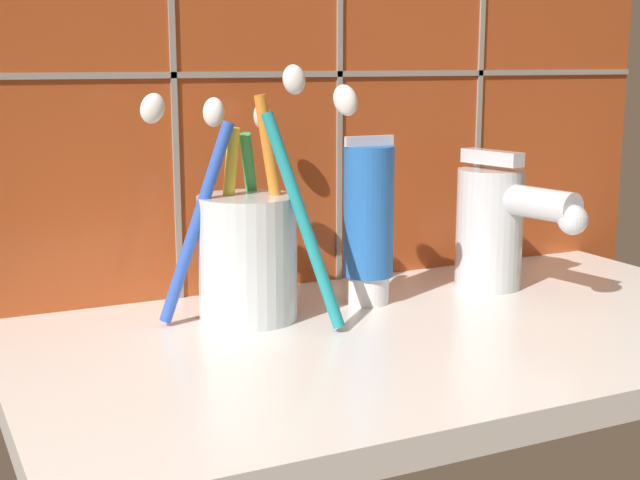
% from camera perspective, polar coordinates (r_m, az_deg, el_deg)
% --- Properties ---
extents(sink_counter, '(0.59, 0.33, 0.02)m').
position_cam_1_polar(sink_counter, '(0.67, 6.30, -6.43)').
color(sink_counter, silver).
rests_on(sink_counter, ground).
extents(toothbrush_cup, '(0.14, 0.14, 0.19)m').
position_cam_1_polar(toothbrush_cup, '(0.67, -4.60, -0.52)').
color(toothbrush_cup, silver).
rests_on(toothbrush_cup, sink_counter).
extents(toothpaste_tube, '(0.04, 0.04, 0.14)m').
position_cam_1_polar(toothpaste_tube, '(0.72, 3.20, 1.18)').
color(toothpaste_tube, white).
rests_on(toothpaste_tube, sink_counter).
extents(sink_faucet, '(0.06, 0.13, 0.12)m').
position_cam_1_polar(sink_faucet, '(0.77, 11.27, 1.05)').
color(sink_faucet, silver).
rests_on(sink_faucet, sink_counter).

